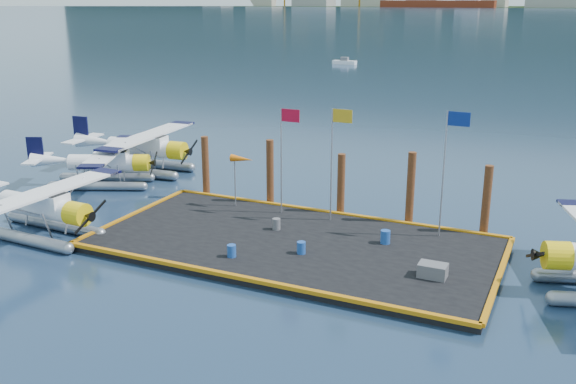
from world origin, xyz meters
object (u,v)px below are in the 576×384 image
at_px(seaplane_c, 145,150).
at_px(drum_1, 301,248).
at_px(drum_3, 232,251).
at_px(flagpole_blue, 449,156).
at_px(drum_2, 385,237).
at_px(drum_5, 276,224).
at_px(crate, 433,270).
at_px(flagpole_yellow, 335,148).
at_px(piling_0, 206,168).
at_px(piling_4, 486,203).
at_px(piling_3, 410,191).
at_px(piling_1, 270,174).
at_px(windsock, 242,160).
at_px(seaplane_b, 107,165).
at_px(flagpole_red, 285,145).
at_px(piling_2, 341,187).
at_px(seaplane_a, 42,210).

xyz_separation_m(seaplane_c, drum_1, (16.85, -10.29, -0.96)).
bearing_deg(drum_3, flagpole_blue, 38.93).
bearing_deg(drum_2, drum_5, -175.38).
bearing_deg(drum_5, crate, -16.18).
xyz_separation_m(crate, flagpole_yellow, (-6.62, 5.20, 3.80)).
distance_m(seaplane_c, piling_0, 8.18).
relative_size(flagpole_yellow, piling_4, 1.55).
height_order(flagpole_blue, piling_0, flagpole_blue).
height_order(drum_3, flagpole_blue, flagpole_blue).
height_order(flagpole_yellow, piling_0, flagpole_yellow).
relative_size(flagpole_blue, piling_3, 1.51).
bearing_deg(piling_1, piling_0, 180.00).
height_order(drum_2, piling_3, piling_3).
height_order(seaplane_c, drum_1, seaplane_c).
bearing_deg(seaplane_c, flagpole_yellow, 67.82).
relative_size(flagpole_blue, windsock, 2.08).
relative_size(seaplane_c, crate, 8.70).
xyz_separation_m(crate, windsock, (-12.35, 5.20, 2.52)).
relative_size(drum_3, crate, 0.48).
relative_size(seaplane_b, piling_0, 2.29).
relative_size(crate, piling_3, 0.29).
height_order(flagpole_red, piling_1, flagpole_red).
relative_size(drum_5, piling_0, 0.15).
bearing_deg(seaplane_c, piling_2, 72.85).
bearing_deg(crate, seaplane_b, 164.56).
height_order(seaplane_c, drum_5, seaplane_c).
relative_size(piling_0, piling_3, 0.93).
bearing_deg(flagpole_yellow, seaplane_a, -149.12).
height_order(windsock, piling_2, piling_2).
bearing_deg(piling_2, flagpole_yellow, -82.79).
xyz_separation_m(piling_2, piling_4, (8.00, 0.00, 0.10)).
bearing_deg(piling_1, windsock, -122.66).
relative_size(flagpole_yellow, piling_1, 1.48).
bearing_deg(crate, drum_5, 163.82).
height_order(seaplane_c, piling_3, piling_3).
bearing_deg(drum_2, piling_1, 155.61).
distance_m(crate, flagpole_red, 11.54).
bearing_deg(crate, flagpole_blue, 96.92).
relative_size(seaplane_b, windsock, 2.93).
xyz_separation_m(drum_5, piling_3, (6.05, 4.22, 1.45)).
height_order(drum_5, flagpole_yellow, flagpole_yellow).
bearing_deg(piling_0, drum_3, -51.92).
xyz_separation_m(seaplane_c, piling_1, (11.86, -3.55, 0.44)).
height_order(crate, piling_2, piling_2).
distance_m(seaplane_a, seaplane_b, 9.85).
distance_m(drum_5, piling_0, 8.24).
bearing_deg(piling_4, seaplane_b, -179.22).
bearing_deg(seaplane_a, piling_0, 158.78).
bearing_deg(piling_1, piling_4, 0.00).
relative_size(drum_2, flagpole_yellow, 0.11).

